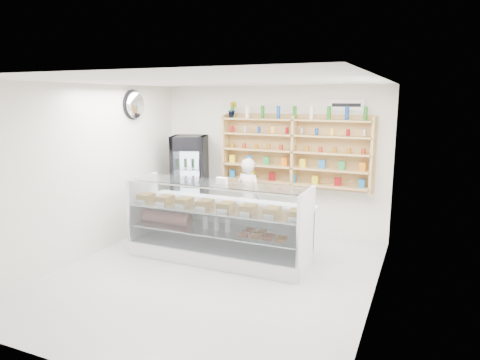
% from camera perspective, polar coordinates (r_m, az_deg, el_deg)
% --- Properties ---
extents(room, '(5.00, 5.00, 5.00)m').
position_cam_1_polar(room, '(6.06, -3.82, -0.33)').
color(room, silver).
rests_on(room, ground).
extents(display_counter, '(2.92, 0.87, 1.27)m').
position_cam_1_polar(display_counter, '(6.95, -2.88, -7.78)').
color(display_counter, white).
rests_on(display_counter, floor).
extents(shop_worker, '(0.62, 0.49, 1.49)m').
position_cam_1_polar(shop_worker, '(7.99, 1.17, -2.33)').
color(shop_worker, silver).
rests_on(shop_worker, floor).
extents(drinks_cooler, '(0.83, 0.82, 1.84)m').
position_cam_1_polar(drinks_cooler, '(8.68, -6.70, -0.14)').
color(drinks_cooler, black).
rests_on(drinks_cooler, floor).
extents(wall_shelving, '(2.84, 0.28, 1.33)m').
position_cam_1_polar(wall_shelving, '(7.99, 7.18, 3.77)').
color(wall_shelving, tan).
rests_on(wall_shelving, back_wall).
extents(potted_plant, '(0.19, 0.17, 0.31)m').
position_cam_1_polar(potted_plant, '(8.37, -1.02, 9.37)').
color(potted_plant, '#1E6626').
rests_on(potted_plant, wall_shelving).
extents(security_mirror, '(0.15, 0.50, 0.50)m').
position_cam_1_polar(security_mirror, '(8.13, -13.77, 9.72)').
color(security_mirror, silver).
rests_on(security_mirror, left_wall).
extents(wall_sign, '(0.62, 0.03, 0.20)m').
position_cam_1_polar(wall_sign, '(7.85, 14.01, 9.68)').
color(wall_sign, white).
rests_on(wall_sign, back_wall).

